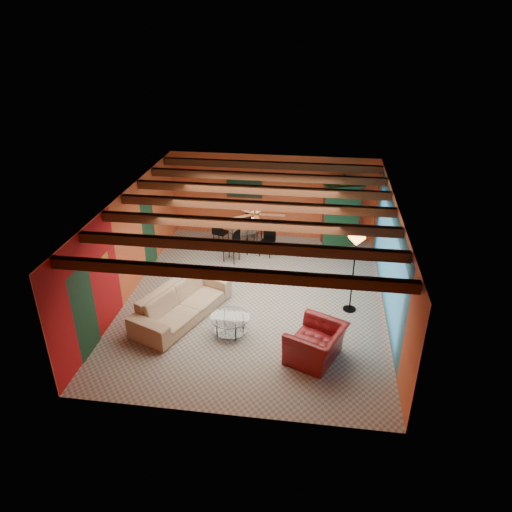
# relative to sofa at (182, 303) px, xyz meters

# --- Properties ---
(room) EXTENTS (6.52, 8.01, 2.71)m
(room) POSITION_rel_sofa_xyz_m (1.62, 1.13, 1.96)
(room) COLOR #9B958B
(room) RESTS_ON ground
(sofa) EXTENTS (2.03, 2.93, 0.80)m
(sofa) POSITION_rel_sofa_xyz_m (0.00, 0.00, 0.00)
(sofa) COLOR tan
(sofa) RESTS_ON ground
(armchair) EXTENTS (1.43, 1.51, 0.77)m
(armchair) POSITION_rel_sofa_xyz_m (3.22, -1.13, -0.01)
(armchair) COLOR maroon
(armchair) RESTS_ON ground
(coffee_table) EXTENTS (1.07, 1.07, 0.46)m
(coffee_table) POSITION_rel_sofa_xyz_m (1.26, -0.51, -0.17)
(coffee_table) COLOR white
(coffee_table) RESTS_ON ground
(dining_table) EXTENTS (2.48, 2.48, 1.03)m
(dining_table) POSITION_rel_sofa_xyz_m (0.87, 3.78, 0.12)
(dining_table) COLOR silver
(dining_table) RESTS_ON ground
(armoire) EXTENTS (1.20, 0.85, 1.91)m
(armoire) POSITION_rel_sofa_xyz_m (3.82, 4.72, 0.55)
(armoire) COLOR maroon
(armoire) RESTS_ON ground
(floor_lamp) EXTENTS (0.44, 0.44, 2.00)m
(floor_lamp) POSITION_rel_sofa_xyz_m (4.01, 0.87, 0.60)
(floor_lamp) COLOR black
(floor_lamp) RESTS_ON ground
(ceiling_fan) EXTENTS (1.50, 1.50, 0.44)m
(ceiling_fan) POSITION_rel_sofa_xyz_m (1.62, 1.02, 1.96)
(ceiling_fan) COLOR #472614
(ceiling_fan) RESTS_ON ceiling
(painting) EXTENTS (1.05, 0.03, 0.65)m
(painting) POSITION_rel_sofa_xyz_m (0.72, 4.98, 1.25)
(painting) COLOR black
(painting) RESTS_ON wall_back
(potted_plant) EXTENTS (0.43, 0.39, 0.43)m
(potted_plant) POSITION_rel_sofa_xyz_m (3.82, 4.72, 1.72)
(potted_plant) COLOR #26661E
(potted_plant) RESTS_ON armoire
(vase) EXTENTS (0.21, 0.21, 0.18)m
(vase) POSITION_rel_sofa_xyz_m (0.87, 3.78, 0.72)
(vase) COLOR orange
(vase) RESTS_ON dining_table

